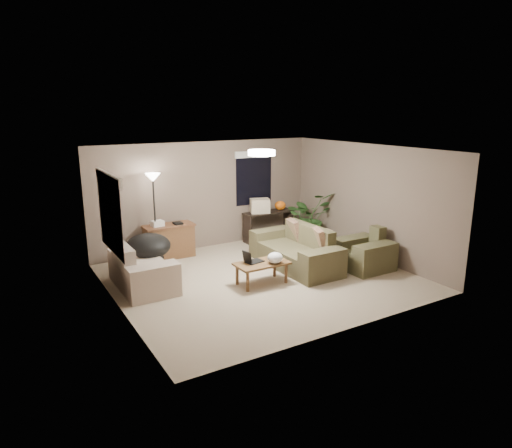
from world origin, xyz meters
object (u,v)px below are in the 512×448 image
desk (169,241)px  papasan_chair (148,250)px  armchair (364,254)px  console_table (268,224)px  cat_scratching_post (326,242)px  main_sofa (297,253)px  loveseat (141,272)px  floor_lamp (153,188)px  houseplant (308,223)px  coffee_table (262,266)px

desk → papasan_chair: size_ratio=1.06×
armchair → console_table: bearing=102.5°
armchair → cat_scratching_post: (0.10, 1.36, -0.08)m
desk → console_table: size_ratio=0.85×
papasan_chair → main_sofa: bearing=-23.9°
desk → papasan_chair: papasan_chair is taller
armchair → console_table: armchair is taller
console_table → cat_scratching_post: 1.58m
loveseat → console_table: (3.67, 1.41, 0.14)m
main_sofa → armchair: (1.13, -0.82, 0.00)m
loveseat → floor_lamp: size_ratio=0.84×
main_sofa → desk: size_ratio=2.00×
floor_lamp → houseplant: floor_lamp is taller
coffee_table → papasan_chair: (-1.63, 1.71, 0.11)m
papasan_chair → cat_scratching_post: bearing=-9.9°
floor_lamp → cat_scratching_post: floor_lamp is taller
floor_lamp → cat_scratching_post: 4.11m
coffee_table → papasan_chair: size_ratio=0.96×
papasan_chair → floor_lamp: floor_lamp is taller
console_table → papasan_chair: 3.37m
armchair → houseplant: (0.15, 2.13, 0.20)m
desk → console_table: 2.61m
main_sofa → houseplant: 1.84m
main_sofa → console_table: size_ratio=1.69×
coffee_table → cat_scratching_post: 2.59m
desk → cat_scratching_post: 3.60m
cat_scratching_post → console_table: bearing=116.9°
houseplant → armchair: bearing=-94.0°
console_table → cat_scratching_post: (0.71, -1.40, -0.22)m
main_sofa → loveseat: 3.20m
main_sofa → armchair: same height
papasan_chair → armchair: bearing=-27.7°
floor_lamp → main_sofa: bearing=-38.4°
desk → houseplant: houseplant is taller
console_table → loveseat: bearing=-159.0°
cat_scratching_post → houseplant: bearing=86.1°
armchair → loveseat: bearing=162.6°
houseplant → console_table: bearing=140.7°
loveseat → cat_scratching_post: 4.38m
loveseat → houseplant: bearing=10.0°
coffee_table → loveseat: bearing=153.4°
loveseat → houseplant: houseplant is taller
armchair → houseplant: bearing=86.0°
papasan_chair → houseplant: houseplant is taller
main_sofa → cat_scratching_post: (1.23, 0.53, -0.08)m
main_sofa → cat_scratching_post: main_sofa is taller
houseplant → papasan_chair: bearing=-179.0°
papasan_chair → floor_lamp: bearing=59.5°
loveseat → armchair: bearing=-17.4°
desk → houseplant: size_ratio=0.87×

